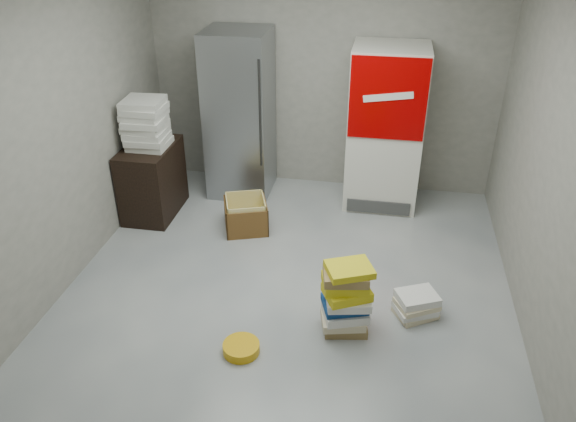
# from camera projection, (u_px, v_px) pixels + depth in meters

# --- Properties ---
(ground) EXTENTS (5.00, 5.00, 0.00)m
(ground) POSITION_uv_depth(u_px,v_px,m) (283.00, 307.00, 4.92)
(ground) COLOR #B4B4B0
(ground) RESTS_ON ground
(room_shell) EXTENTS (4.04, 5.04, 2.82)m
(room_shell) POSITION_uv_depth(u_px,v_px,m) (282.00, 111.00, 4.03)
(room_shell) COLOR gray
(room_shell) RESTS_ON ground
(steel_fridge) EXTENTS (0.70, 0.72, 1.90)m
(steel_fridge) POSITION_uv_depth(u_px,v_px,m) (240.00, 115.00, 6.41)
(steel_fridge) COLOR #ACAFB4
(steel_fridge) RESTS_ON ground
(coke_cooler) EXTENTS (0.80, 0.73, 1.80)m
(coke_cooler) POSITION_uv_depth(u_px,v_px,m) (385.00, 128.00, 6.17)
(coke_cooler) COLOR silver
(coke_cooler) RESTS_ON ground
(wood_shelf) EXTENTS (0.50, 0.80, 0.80)m
(wood_shelf) POSITION_uv_depth(u_px,v_px,m) (152.00, 180.00, 6.19)
(wood_shelf) COLOR black
(wood_shelf) RESTS_ON ground
(supply_box_stack) EXTENTS (0.44, 0.45, 0.52)m
(supply_box_stack) POSITION_uv_depth(u_px,v_px,m) (146.00, 124.00, 5.86)
(supply_box_stack) COLOR white
(supply_box_stack) RESTS_ON wood_shelf
(phonebook_stack_main) EXTENTS (0.45, 0.41, 0.65)m
(phonebook_stack_main) POSITION_uv_depth(u_px,v_px,m) (346.00, 298.00, 4.51)
(phonebook_stack_main) COLOR olive
(phonebook_stack_main) RESTS_ON ground
(phonebook_stack_side) EXTENTS (0.42, 0.39, 0.22)m
(phonebook_stack_side) POSITION_uv_depth(u_px,v_px,m) (416.00, 305.00, 4.77)
(phonebook_stack_side) COLOR beige
(phonebook_stack_side) RESTS_ON ground
(cardboard_box) EXTENTS (0.56, 0.56, 0.36)m
(cardboard_box) POSITION_uv_depth(u_px,v_px,m) (246.00, 217.00, 6.00)
(cardboard_box) COLOR gold
(cardboard_box) RESTS_ON ground
(bucket_lid) EXTENTS (0.34, 0.34, 0.08)m
(bucket_lid) POSITION_uv_depth(u_px,v_px,m) (241.00, 348.00, 4.42)
(bucket_lid) COLOR gold
(bucket_lid) RESTS_ON ground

